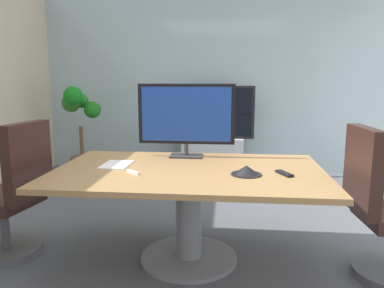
# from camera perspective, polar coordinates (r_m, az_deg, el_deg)

# --- Properties ---
(ground_plane) EXTENTS (6.75, 6.75, 0.00)m
(ground_plane) POSITION_cam_1_polar(r_m,az_deg,el_deg) (3.24, 2.42, -15.98)
(ground_plane) COLOR #515459
(wall_back_glass_partition) EXTENTS (5.45, 0.10, 2.70)m
(wall_back_glass_partition) POSITION_cam_1_polar(r_m,az_deg,el_deg) (5.78, 4.22, 9.37)
(wall_back_glass_partition) COLOR #9EB2B7
(wall_back_glass_partition) RESTS_ON ground
(conference_table) EXTENTS (2.04, 1.25, 0.74)m
(conference_table) POSITION_cam_1_polar(r_m,az_deg,el_deg) (2.89, -0.50, -7.17)
(conference_table) COLOR olive
(conference_table) RESTS_ON ground
(office_chair_left) EXTENTS (0.63, 0.61, 1.09)m
(office_chair_left) POSITION_cam_1_polar(r_m,az_deg,el_deg) (3.31, -25.75, -7.88)
(office_chair_left) COLOR #4C4C51
(office_chair_left) RESTS_ON ground
(office_chair_right) EXTENTS (0.61, 0.59, 1.09)m
(office_chair_right) POSITION_cam_1_polar(r_m,az_deg,el_deg) (3.00, 27.29, -9.85)
(office_chair_right) COLOR #4C4C51
(office_chair_right) RESTS_ON ground
(tv_monitor) EXTENTS (0.84, 0.18, 0.64)m
(tv_monitor) POSITION_cam_1_polar(r_m,az_deg,el_deg) (3.24, -0.88, 4.29)
(tv_monitor) COLOR #333338
(tv_monitor) RESTS_ON conference_table
(wall_display_unit) EXTENTS (1.20, 0.36, 1.31)m
(wall_display_unit) POSITION_cam_1_polar(r_m,az_deg,el_deg) (5.51, 3.15, -0.16)
(wall_display_unit) COLOR #B7BABC
(wall_display_unit) RESTS_ON ground
(potted_plant) EXTENTS (0.55, 0.50, 1.31)m
(potted_plant) POSITION_cam_1_polar(r_m,az_deg,el_deg) (5.51, -16.74, 2.43)
(potted_plant) COLOR brown
(potted_plant) RESTS_ON ground
(conference_phone) EXTENTS (0.22, 0.22, 0.07)m
(conference_phone) POSITION_cam_1_polar(r_m,az_deg,el_deg) (2.70, 8.32, -4.05)
(conference_phone) COLOR black
(conference_phone) RESTS_ON conference_table
(remote_control) EXTENTS (0.12, 0.18, 0.02)m
(remote_control) POSITION_cam_1_polar(r_m,az_deg,el_deg) (2.76, 13.94, -4.39)
(remote_control) COLOR black
(remote_control) RESTS_ON conference_table
(whiteboard_marker) EXTENTS (0.12, 0.09, 0.02)m
(whiteboard_marker) POSITION_cam_1_polar(r_m,az_deg,el_deg) (2.75, -9.02, -4.27)
(whiteboard_marker) COLOR silver
(whiteboard_marker) RESTS_ON conference_table
(paper_notepad) EXTENTS (0.21, 0.30, 0.01)m
(paper_notepad) POSITION_cam_1_polar(r_m,az_deg,el_deg) (3.03, -11.49, -3.10)
(paper_notepad) COLOR white
(paper_notepad) RESTS_ON conference_table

